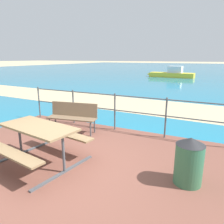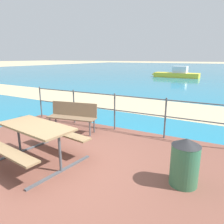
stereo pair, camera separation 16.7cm
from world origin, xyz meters
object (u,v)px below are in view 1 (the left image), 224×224
object	(u,v)px
picnic_table	(39,135)
trash_bin	(189,161)
park_bench	(73,115)
boat_near	(172,74)

from	to	relation	value
picnic_table	trash_bin	distance (m)	2.83
picnic_table	park_bench	size ratio (longest dim) A/B	1.25
park_bench	trash_bin	distance (m)	3.52
park_bench	boat_near	xyz separation A→B (m)	(-0.83, 19.41, -0.14)
boat_near	park_bench	bearing A→B (deg)	94.67
picnic_table	park_bench	world-z (taller)	park_bench
park_bench	trash_bin	world-z (taller)	park_bench
park_bench	boat_near	distance (m)	19.43
picnic_table	trash_bin	size ratio (longest dim) A/B	2.22
boat_near	picnic_table	bearing A→B (deg)	95.84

